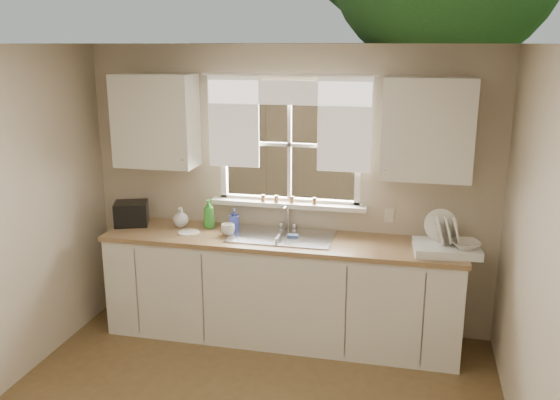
% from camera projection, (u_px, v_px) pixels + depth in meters
% --- Properties ---
extents(room_walls, '(3.62, 4.02, 2.50)m').
position_uv_depth(room_walls, '(211.00, 280.00, 3.27)').
color(room_walls, beige).
rests_on(room_walls, ground).
extents(ceiling, '(3.60, 4.00, 0.02)m').
position_uv_depth(ceiling, '(207.00, 44.00, 3.01)').
color(ceiling, silver).
rests_on(ceiling, room_walls).
extents(window, '(1.38, 0.16, 1.06)m').
position_uv_depth(window, '(289.00, 164.00, 5.15)').
color(window, white).
rests_on(window, room_walls).
extents(curtains, '(1.50, 0.03, 0.81)m').
position_uv_depth(curtains, '(288.00, 113.00, 4.99)').
color(curtains, white).
rests_on(curtains, room_walls).
extents(base_cabinets, '(3.00, 0.62, 0.87)m').
position_uv_depth(base_cabinets, '(281.00, 290.00, 5.12)').
color(base_cabinets, silver).
rests_on(base_cabinets, ground).
extents(countertop, '(3.04, 0.65, 0.04)m').
position_uv_depth(countertop, '(281.00, 240.00, 5.00)').
color(countertop, olive).
rests_on(countertop, base_cabinets).
extents(upper_cabinet_left, '(0.70, 0.33, 0.80)m').
position_uv_depth(upper_cabinet_left, '(156.00, 121.00, 5.14)').
color(upper_cabinet_left, silver).
rests_on(upper_cabinet_left, room_walls).
extents(upper_cabinet_right, '(0.70, 0.33, 0.80)m').
position_uv_depth(upper_cabinet_right, '(428.00, 129.00, 4.64)').
color(upper_cabinet_right, silver).
rests_on(upper_cabinet_right, room_walls).
extents(wall_outlet, '(0.08, 0.01, 0.12)m').
position_uv_depth(wall_outlet, '(389.00, 215.00, 5.05)').
color(wall_outlet, beige).
rests_on(wall_outlet, room_walls).
extents(sill_jars, '(0.50, 0.04, 0.06)m').
position_uv_depth(sill_jars, '(286.00, 199.00, 5.18)').
color(sill_jars, brown).
rests_on(sill_jars, window).
extents(sink, '(0.88, 0.52, 0.40)m').
position_uv_depth(sink, '(282.00, 245.00, 5.05)').
color(sink, '#B7B7BC').
rests_on(sink, countertop).
extents(dish_rack, '(0.53, 0.42, 0.31)m').
position_uv_depth(dish_rack, '(446.00, 245.00, 4.64)').
color(dish_rack, silver).
rests_on(dish_rack, countertop).
extents(bowl, '(0.27, 0.27, 0.05)m').
position_uv_depth(bowl, '(466.00, 244.00, 4.55)').
color(bowl, beige).
rests_on(bowl, dish_rack).
extents(soap_bottle_a, '(0.13, 0.13, 0.26)m').
position_uv_depth(soap_bottle_a, '(209.00, 213.00, 5.24)').
color(soap_bottle_a, green).
rests_on(soap_bottle_a, countertop).
extents(soap_bottle_b, '(0.10, 0.10, 0.18)m').
position_uv_depth(soap_bottle_b, '(234.00, 219.00, 5.23)').
color(soap_bottle_b, '#3041B7').
rests_on(soap_bottle_b, countertop).
extents(soap_bottle_c, '(0.16, 0.16, 0.18)m').
position_uv_depth(soap_bottle_c, '(181.00, 217.00, 5.28)').
color(soap_bottle_c, beige).
rests_on(soap_bottle_c, countertop).
extents(saucer, '(0.19, 0.19, 0.01)m').
position_uv_depth(saucer, '(189.00, 232.00, 5.13)').
color(saucer, white).
rests_on(saucer, countertop).
extents(cup, '(0.12, 0.12, 0.10)m').
position_uv_depth(cup, '(228.00, 230.00, 5.06)').
color(cup, beige).
rests_on(cup, countertop).
extents(black_appliance, '(0.36, 0.33, 0.21)m').
position_uv_depth(black_appliance, '(131.00, 213.00, 5.34)').
color(black_appliance, black).
rests_on(black_appliance, countertop).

